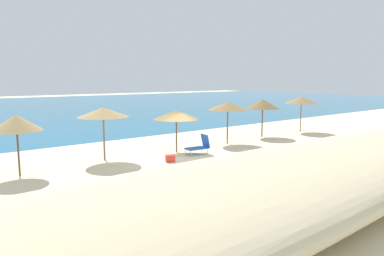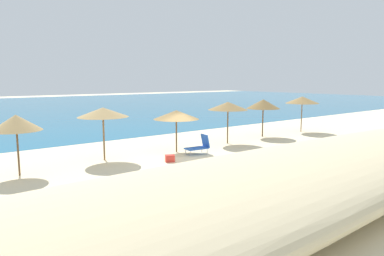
# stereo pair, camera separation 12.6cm
# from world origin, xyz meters

# --- Properties ---
(ground_plane) EXTENTS (160.00, 160.00, 0.00)m
(ground_plane) POSITION_xyz_m (0.00, 0.00, 0.00)
(ground_plane) COLOR beige
(sea_water) EXTENTS (160.00, 64.26, 0.01)m
(sea_water) POSITION_xyz_m (0.00, 39.70, 0.00)
(sea_water) COLOR #1E6B93
(sea_water) RESTS_ON ground_plane
(dune_ridge) EXTENTS (54.92, 6.71, 1.72)m
(dune_ridge) POSITION_xyz_m (-3.74, -7.70, 0.86)
(dune_ridge) COLOR beige
(dune_ridge) RESTS_ON ground_plane
(beach_umbrella_1) EXTENTS (2.15, 2.15, 2.69)m
(beach_umbrella_1) POSITION_xyz_m (-7.58, 1.91, 2.33)
(beach_umbrella_1) COLOR brown
(beach_umbrella_1) RESTS_ON ground_plane
(beach_umbrella_2) EXTENTS (2.61, 2.61, 2.76)m
(beach_umbrella_2) POSITION_xyz_m (-3.39, 2.37, 2.50)
(beach_umbrella_2) COLOR brown
(beach_umbrella_2) RESTS_ON ground_plane
(beach_umbrella_3) EXTENTS (2.62, 2.62, 2.44)m
(beach_umbrella_3) POSITION_xyz_m (0.75, 1.68, 2.17)
(beach_umbrella_3) COLOR brown
(beach_umbrella_3) RESTS_ON ground_plane
(beach_umbrella_4) EXTENTS (2.58, 2.58, 2.74)m
(beach_umbrella_4) POSITION_xyz_m (4.98, 1.84, 2.47)
(beach_umbrella_4) COLOR brown
(beach_umbrella_4) RESTS_ON ground_plane
(beach_umbrella_5) EXTENTS (2.43, 2.43, 2.74)m
(beach_umbrella_5) POSITION_xyz_m (8.94, 2.28, 2.40)
(beach_umbrella_5) COLOR brown
(beach_umbrella_5) RESTS_ON ground_plane
(beach_umbrella_6) EXTENTS (2.63, 2.63, 2.82)m
(beach_umbrella_6) POSITION_xyz_m (13.27, 1.98, 2.55)
(beach_umbrella_6) COLOR brown
(beach_umbrella_6) RESTS_ON ground_plane
(lounge_chair_0) EXTENTS (1.41, 0.82, 1.10)m
(lounge_chair_0) POSITION_xyz_m (1.46, 0.45, 0.47)
(lounge_chair_0) COLOR blue
(lounge_chair_0) RESTS_ON ground_plane
(cooler_box) EXTENTS (0.57, 0.50, 0.36)m
(cooler_box) POSITION_xyz_m (-0.93, -0.08, 0.18)
(cooler_box) COLOR red
(cooler_box) RESTS_ON ground_plane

